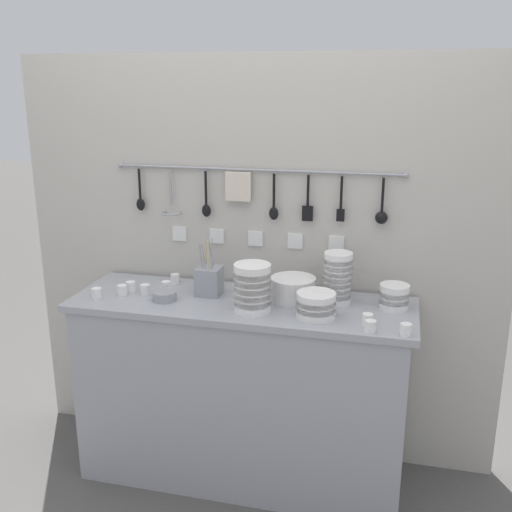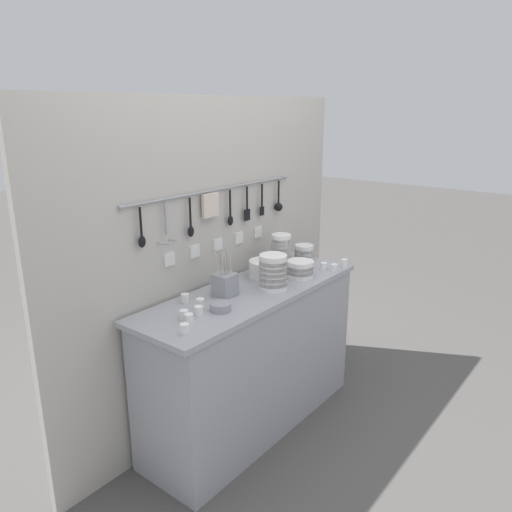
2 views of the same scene
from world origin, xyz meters
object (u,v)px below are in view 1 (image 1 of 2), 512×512
cup_edge_far (97,293)px  cup_mid_row (406,330)px  bowl_stack_short_front (338,278)px  cup_beside_plates (370,326)px  bowl_stack_back_corner (252,288)px  cup_back_left (166,286)px  plate_stack (293,289)px  steel_mixing_bowl (164,296)px  cup_front_left (368,320)px  cup_front_right (131,286)px  bowl_stack_nested_right (316,305)px  cup_centre (145,290)px  cup_edge_near (122,290)px  cutlery_caddy (209,280)px  cup_back_right (175,279)px  bowl_stack_wide_centre (394,297)px

cup_edge_far → cup_mid_row: (1.35, -0.09, 0.00)m
bowl_stack_short_front → cup_beside_plates: bearing=-61.0°
bowl_stack_back_corner → cup_back_left: bearing=162.8°
plate_stack → cup_back_left: bearing=-177.4°
cup_beside_plates → steel_mixing_bowl: bearing=171.4°
cup_front_left → cup_front_right: bearing=172.5°
bowl_stack_nested_right → cup_mid_row: bearing=-16.2°
plate_stack → cup_centre: plate_stack is taller
cup_back_left → cup_centre: (-0.08, -0.06, 0.00)m
cup_edge_near → cup_front_left: 1.11m
bowl_stack_nested_right → cup_back_left: bearing=168.7°
plate_stack → cup_front_left: 0.40m
plate_stack → cup_front_left: bearing=-31.5°
cutlery_caddy → cup_edge_far: cutlery_caddy is taller
cup_edge_near → bowl_stack_nested_right: bearing=-3.0°
plate_stack → cup_mid_row: plate_stack is taller
plate_stack → cup_edge_far: bearing=-167.6°
bowl_stack_back_corner → cup_front_right: (-0.60, 0.10, -0.08)m
cup_centre → cup_beside_plates: bearing=-10.2°
bowl_stack_back_corner → cup_edge_far: 0.72m
cup_front_right → cup_back_right: 0.22m
cup_mid_row → cup_front_left: bearing=156.0°
cup_edge_far → cup_edge_near: 0.11m
cup_front_left → cup_centre: (-1.01, 0.12, 0.00)m
bowl_stack_nested_right → cup_back_left: (-0.72, 0.14, -0.03)m
cup_edge_far → cup_back_right: (0.27, 0.27, 0.00)m
bowl_stack_back_corner → bowl_stack_short_front: size_ratio=0.90×
bowl_stack_back_corner → cup_edge_near: (-0.62, 0.04, -0.08)m
cup_back_left → cup_front_right: (-0.16, -0.04, 0.00)m
plate_stack → cup_front_right: bearing=-175.0°
bowl_stack_wide_centre → cup_front_left: size_ratio=2.61×
bowl_stack_wide_centre → bowl_stack_nested_right: bearing=-150.7°
cup_back_left → cup_mid_row: bearing=-13.0°
cutlery_caddy → cup_edge_near: cutlery_caddy is taller
bowl_stack_back_corner → cup_front_left: (0.49, -0.04, -0.08)m
bowl_stack_back_corner → cup_edge_near: size_ratio=4.29×
cup_back_left → cup_back_right: same height
cup_front_left → plate_stack: bearing=148.5°
bowl_stack_nested_right → cup_centre: bowl_stack_nested_right is taller
bowl_stack_wide_centre → plate_stack: (-0.44, -0.00, -0.00)m
cup_front_right → plate_stack: bearing=5.0°
bowl_stack_short_front → cup_centre: 0.87m
bowl_stack_back_corner → cup_centre: size_ratio=4.29×
bowl_stack_wide_centre → cup_edge_far: bowl_stack_wide_centre is taller
cup_mid_row → cup_centre: (-1.16, 0.18, 0.00)m
cup_edge_far → cup_back_left: bearing=31.2°
bowl_stack_wide_centre → cup_back_left: (-1.03, -0.03, -0.03)m
cup_edge_far → cup_front_right: 0.17m
steel_mixing_bowl → cup_edge_far: 0.31m
cup_back_right → cup_centre: size_ratio=1.00×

